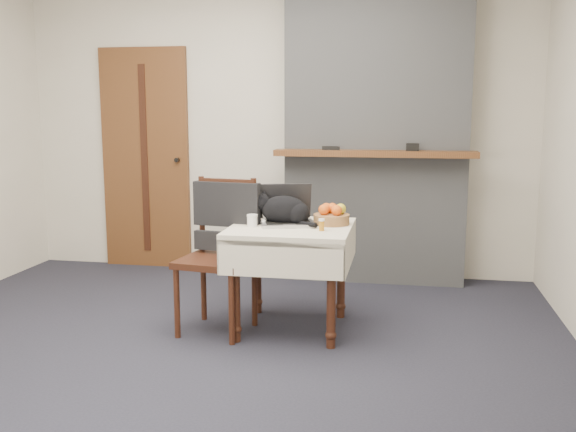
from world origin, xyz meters
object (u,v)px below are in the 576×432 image
Objects in this scene: fruit_basket at (332,216)px; door at (146,159)px; side_table at (291,243)px; laptop at (287,214)px; pill_bottle at (322,224)px; cat at (285,211)px; chair at (222,233)px; cream_jar at (252,220)px.

door is at bearing 143.27° from fruit_basket.
side_table is 0.20m from laptop.
side_table is 10.12× the size of pill_bottle.
door is at bearing 120.42° from laptop.
pill_bottle is (0.22, -0.14, 0.15)m from side_table.
cat reaches higher than side_table.
pill_bottle is at bearing -55.75° from laptop.
chair is (-0.67, 0.10, -0.10)m from pill_bottle.
pill_bottle is (0.46, -0.07, 0.00)m from cream_jar.
laptop reaches higher than pill_bottle.
chair is (-0.41, -0.07, -0.15)m from cat.
fruit_basket is 0.24× the size of chair.
cream_jar is at bearing -0.09° from chair.
cream_jar reaches higher than side_table.
side_table is (1.63, -1.51, -0.41)m from door.
pill_bottle is (0.26, -0.17, -0.05)m from cat.
laptop is 0.33m from pill_bottle.
door reaches higher than pill_bottle.
laptop reaches higher than cream_jar.
laptop is at bearing 123.11° from side_table.
chair reaches higher than cat.
laptop is 0.42× the size of chair.
chair is at bearing -52.84° from door.
side_table is 0.21m from cat.
cat reaches higher than fruit_basket.
door is at bearing 137.21° from side_table.
cream_jar is at bearing -162.95° from laptop.
laptop is at bearing 34.37° from cream_jar.
chair reaches higher than side_table.
laptop is 0.05m from cat.
door is 2.56× the size of side_table.
cat is at bearing -43.05° from door.
laptop reaches higher than cat.
side_table is 9.92× the size of cream_jar.
fruit_basket is at bearing 22.76° from side_table.
laptop is 0.30m from fruit_basket.
cream_jar is 0.08× the size of chair.
door is 2.15m from laptop.
fruit_basket is (1.88, -1.40, -0.25)m from door.
pill_bottle is at bearing -29.11° from cat.
cat is 5.80× the size of pill_bottle.
fruit_basket is 0.73m from chair.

